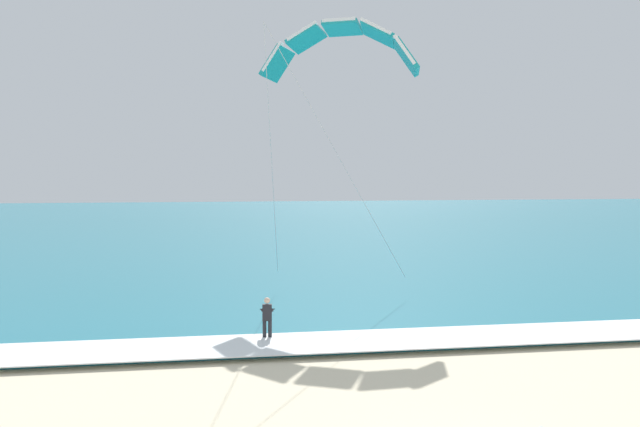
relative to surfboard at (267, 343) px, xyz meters
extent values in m
cube|color=teal|center=(2.95, 58.00, 0.07)|extent=(200.00, 120.00, 0.20)
cube|color=white|center=(2.95, -1.00, 0.19)|extent=(200.00, 3.12, 0.04)
ellipsoid|color=white|center=(0.00, 0.00, 0.00)|extent=(0.60, 1.44, 0.05)
cube|color=black|center=(0.00, 0.25, 0.04)|extent=(0.17, 0.08, 0.04)
cube|color=black|center=(0.00, -0.25, 0.04)|extent=(0.17, 0.08, 0.04)
cylinder|color=#232328|center=(-0.10, 0.01, 0.39)|extent=(0.14, 0.14, 0.84)
cylinder|color=#232328|center=(0.10, -0.01, 0.39)|extent=(0.14, 0.14, 0.84)
cube|color=#232328|center=(0.00, 0.00, 1.11)|extent=(0.36, 0.24, 0.60)
sphere|color=beige|center=(0.00, 0.00, 1.55)|extent=(0.22, 0.22, 0.22)
cylinder|color=#232328|center=(-0.16, 0.18, 1.16)|extent=(0.15, 0.51, 0.22)
cylinder|color=#232328|center=(0.20, 0.14, 1.16)|extent=(0.15, 0.51, 0.22)
cylinder|color=black|center=(0.04, 0.38, 1.16)|extent=(0.55, 0.10, 0.04)
cube|color=#3F3F42|center=(0.01, 0.12, 0.89)|extent=(0.13, 0.09, 0.10)
cube|color=teal|center=(7.29, 7.07, 11.62)|extent=(1.46, 1.87, 1.78)
cube|color=white|center=(7.01, 6.53, 11.84)|extent=(1.05, 0.68, 1.49)
cube|color=teal|center=(6.16, 8.00, 12.83)|extent=(2.00, 2.03, 1.33)
cube|color=white|center=(5.88, 7.46, 13.06)|extent=(1.48, 0.89, 0.96)
cube|color=teal|center=(4.57, 8.94, 13.26)|extent=(2.23, 2.09, 0.58)
cube|color=white|center=(4.29, 8.39, 13.49)|extent=(1.61, 1.00, 0.21)
cube|color=teal|center=(2.88, 9.68, 12.83)|extent=(2.24, 1.97, 1.33)
cube|color=white|center=(2.60, 9.13, 13.06)|extent=(1.49, 0.93, 0.96)
cube|color=teal|center=(1.46, 10.05, 11.62)|extent=(1.93, 1.70, 1.78)
cube|color=white|center=(1.19, 9.50, 11.84)|extent=(1.09, 0.71, 1.49)
cylinder|color=#B2B2B7|center=(3.62, 3.72, 6.39)|extent=(7.35, 6.72, 10.46)
cylinder|color=#B2B2B7|center=(0.71, 5.21, 6.39)|extent=(1.53, 9.69, 10.46)
camera|label=1|loc=(-2.27, -25.07, 6.21)|focal=39.25mm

